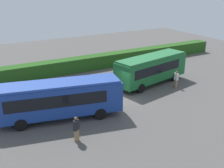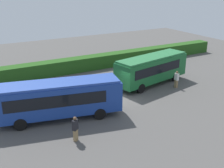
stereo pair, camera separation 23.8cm
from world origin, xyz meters
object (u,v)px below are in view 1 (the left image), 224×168
at_px(person_right, 176,79).
at_px(bus_blue, 59,98).
at_px(person_center, 76,128).
at_px(bus_green, 151,68).
at_px(person_left, 48,100).

bearing_deg(person_right, bus_blue, 3.96).
distance_m(bus_blue, person_center, 4.04).
relative_size(bus_blue, person_center, 5.46).
height_order(bus_blue, person_right, bus_blue).
relative_size(bus_blue, bus_green, 1.12).
bearing_deg(bus_green, bus_blue, -176.77).
bearing_deg(person_center, person_left, 145.25).
xyz_separation_m(bus_blue, person_left, (-0.36, 2.22, -0.93)).
relative_size(bus_green, person_center, 4.85).
bearing_deg(person_right, person_center, 19.84).
xyz_separation_m(bus_blue, bus_green, (11.68, 2.99, -0.02)).
distance_m(person_left, person_right, 13.78).
distance_m(person_left, person_center, 6.16).
xyz_separation_m(bus_green, person_right, (1.67, -2.22, -0.86)).
bearing_deg(person_left, bus_green, 76.54).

